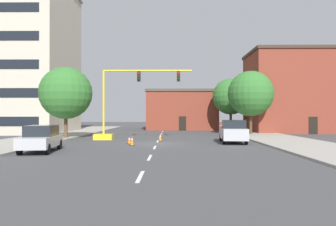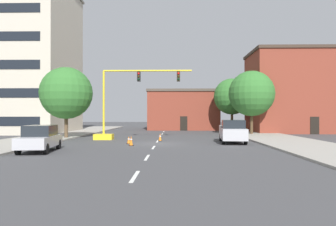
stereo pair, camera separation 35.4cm
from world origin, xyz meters
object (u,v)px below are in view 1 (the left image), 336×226
object	(u,v)px
tree_right_mid	(251,94)
traffic_cone_roadside_c	(132,141)
traffic_cone_roadside_b	(160,137)
sedan_silver_near_left	(41,138)
tree_right_far	(231,97)
traffic_signal_gantry	(116,116)
traffic_cone_roadside_a	(129,140)
tree_left_near	(66,93)
pickup_truck_silver	(233,131)

from	to	relation	value
tree_right_mid	traffic_cone_roadside_c	size ratio (longest dim) A/B	9.86
tree_right_mid	traffic_cone_roadside_b	bearing A→B (deg)	-139.82
sedan_silver_near_left	tree_right_far	bearing A→B (deg)	55.54
tree_right_far	sedan_silver_near_left	world-z (taller)	tree_right_far
traffic_signal_gantry	traffic_cone_roadside_a	world-z (taller)	traffic_signal_gantry
tree_left_near	sedan_silver_near_left	distance (m)	11.89
tree_left_near	traffic_cone_roadside_c	size ratio (longest dim) A/B	9.24
traffic_signal_gantry	tree_left_near	world-z (taller)	tree_left_near
traffic_signal_gantry	pickup_truck_silver	bearing A→B (deg)	-16.03
tree_right_mid	pickup_truck_silver	bearing A→B (deg)	-111.83
tree_left_near	traffic_cone_roadside_c	xyz separation A→B (m)	(7.58, -6.98, -4.25)
sedan_silver_near_left	traffic_cone_roadside_a	size ratio (longest dim) A/B	7.45
tree_right_mid	traffic_signal_gantry	bearing A→B (deg)	-153.32
tree_left_near	tree_right_far	world-z (taller)	tree_right_far
tree_right_far	pickup_truck_silver	xyz separation A→B (m)	(-3.26, -18.11, -4.10)
traffic_signal_gantry	traffic_cone_roadside_a	distance (m)	5.13
tree_right_far	sedan_silver_near_left	distance (m)	30.70
tree_left_near	traffic_cone_roadside_c	distance (m)	11.15
tree_right_far	sedan_silver_near_left	size ratio (longest dim) A/B	1.65
traffic_cone_roadside_a	traffic_cone_roadside_c	bearing A→B (deg)	-75.04
tree_right_far	traffic_cone_roadside_c	xyz separation A→B (m)	(-11.73, -20.97, -4.69)
tree_right_mid	traffic_cone_roadside_c	xyz separation A→B (m)	(-12.73, -13.49, -4.62)
tree_right_far	traffic_cone_roadside_a	bearing A→B (deg)	-122.09
tree_right_far	traffic_cone_roadside_b	size ratio (longest dim) A/B	10.80
traffic_signal_gantry	traffic_cone_roadside_b	bearing A→B (deg)	-18.43
traffic_cone_roadside_b	tree_right_far	bearing A→B (deg)	59.63
traffic_cone_roadside_a	traffic_cone_roadside_c	distance (m)	1.64
tree_right_far	traffic_cone_roadside_b	world-z (taller)	tree_right_far
tree_right_mid	tree_left_near	xyz separation A→B (m)	(-20.32, -6.51, -0.37)
traffic_signal_gantry	sedan_silver_near_left	size ratio (longest dim) A/B	2.03
sedan_silver_near_left	traffic_cone_roadside_b	bearing A→B (deg)	48.71
traffic_cone_roadside_a	tree_right_far	bearing A→B (deg)	57.91
traffic_cone_roadside_c	pickup_truck_silver	bearing A→B (deg)	18.61
sedan_silver_near_left	traffic_cone_roadside_b	xyz separation A→B (m)	(7.55, 8.60, -0.54)
traffic_cone_roadside_b	traffic_cone_roadside_c	xyz separation A→B (m)	(-2.08, -4.49, 0.04)
tree_left_near	traffic_cone_roadside_a	bearing A→B (deg)	-36.98
traffic_signal_gantry	traffic_cone_roadside_a	xyz separation A→B (m)	(1.86, -4.36, -1.96)
tree_right_mid	traffic_cone_roadside_c	world-z (taller)	tree_right_mid
tree_left_near	traffic_cone_roadside_a	distance (m)	9.95
sedan_silver_near_left	tree_right_mid	bearing A→B (deg)	44.03
traffic_signal_gantry	sedan_silver_near_left	distance (m)	10.64
traffic_cone_roadside_b	sedan_silver_near_left	bearing A→B (deg)	-131.29
traffic_cone_roadside_b	tree_right_mid	bearing A→B (deg)	40.18
tree_right_far	pickup_truck_silver	bearing A→B (deg)	-100.20
traffic_cone_roadside_a	traffic_cone_roadside_b	distance (m)	3.84
pickup_truck_silver	sedan_silver_near_left	world-z (taller)	pickup_truck_silver
tree_left_near	pickup_truck_silver	xyz separation A→B (m)	(16.06, -4.12, -3.66)
traffic_cone_roadside_a	pickup_truck_silver	bearing A→B (deg)	8.12
tree_right_far	pickup_truck_silver	distance (m)	18.85
tree_right_far	pickup_truck_silver	size ratio (longest dim) A/B	1.39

